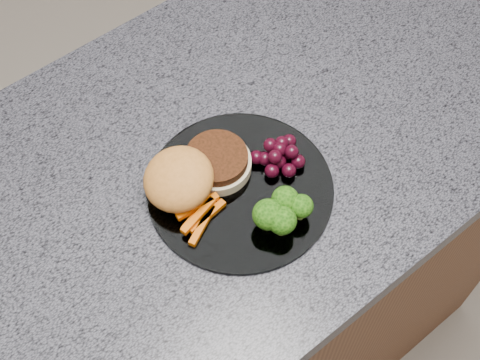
# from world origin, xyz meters

# --- Properties ---
(island_cabinet) EXTENTS (1.20, 0.60, 0.86)m
(island_cabinet) POSITION_xyz_m (0.00, 0.00, 0.43)
(island_cabinet) COLOR brown
(island_cabinet) RESTS_ON ground
(countertop) EXTENTS (1.20, 0.60, 0.04)m
(countertop) POSITION_xyz_m (0.00, 0.00, 0.88)
(countertop) COLOR #4E4E58
(countertop) RESTS_ON island_cabinet
(plate) EXTENTS (0.26, 0.26, 0.01)m
(plate) POSITION_xyz_m (0.03, -0.07, 0.90)
(plate) COLOR white
(plate) RESTS_ON countertop
(burger) EXTENTS (0.17, 0.10, 0.05)m
(burger) POSITION_xyz_m (-0.02, -0.02, 0.93)
(burger) COLOR #C7B48C
(burger) RESTS_ON plate
(carrot_sticks) EXTENTS (0.08, 0.05, 0.02)m
(carrot_sticks) POSITION_xyz_m (-0.04, -0.07, 0.91)
(carrot_sticks) COLOR #CA5203
(carrot_sticks) RESTS_ON plate
(broccoli) EXTENTS (0.08, 0.06, 0.05)m
(broccoli) POSITION_xyz_m (0.03, -0.14, 0.94)
(broccoli) COLOR olive
(broccoli) RESTS_ON plate
(grape_bunch) EXTENTS (0.08, 0.07, 0.04)m
(grape_bunch) POSITION_xyz_m (0.10, -0.07, 0.92)
(grape_bunch) COLOR black
(grape_bunch) RESTS_ON plate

